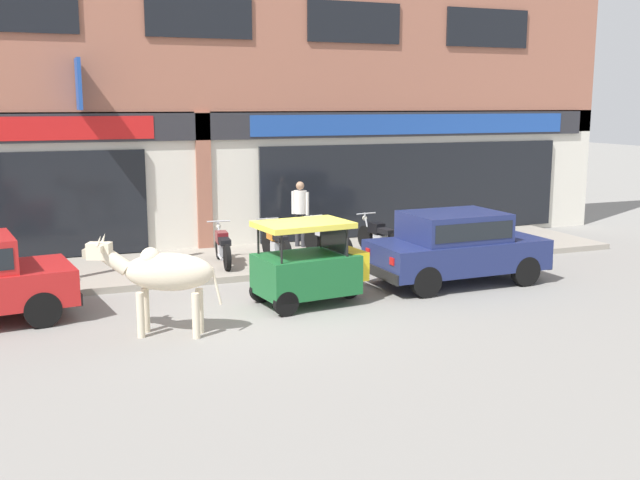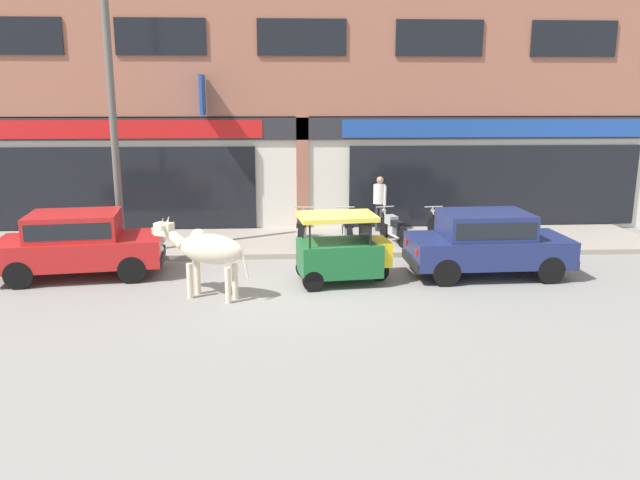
# 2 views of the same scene
# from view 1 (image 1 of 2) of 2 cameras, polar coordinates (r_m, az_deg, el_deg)

# --- Properties ---
(ground_plane) EXTENTS (90.00, 90.00, 0.00)m
(ground_plane) POSITION_cam_1_polar(r_m,az_deg,el_deg) (13.33, -3.42, -5.29)
(ground_plane) COLOR gray
(sidewalk) EXTENTS (19.00, 3.26, 0.13)m
(sidewalk) POSITION_cam_1_polar(r_m,az_deg,el_deg) (16.89, -7.47, -1.77)
(sidewalk) COLOR gray
(sidewalk) RESTS_ON ground
(shop_building) EXTENTS (23.00, 1.40, 9.29)m
(shop_building) POSITION_cam_1_polar(r_m,az_deg,el_deg) (18.37, -9.28, 12.87)
(shop_building) COLOR #9E604C
(shop_building) RESTS_ON ground
(cow) EXTENTS (2.00, 1.16, 1.61)m
(cow) POSITION_cam_1_polar(r_m,az_deg,el_deg) (11.87, -11.90, -2.45)
(cow) COLOR beige
(cow) RESTS_ON ground
(car_0) EXTENTS (3.66, 1.71, 1.46)m
(car_0) POSITION_cam_1_polar(r_m,az_deg,el_deg) (15.24, 10.30, -0.30)
(car_0) COLOR black
(car_0) RESTS_ON ground
(auto_rickshaw) EXTENTS (2.05, 1.35, 1.52)m
(auto_rickshaw) POSITION_cam_1_polar(r_m,az_deg,el_deg) (13.50, -0.80, -2.18)
(auto_rickshaw) COLOR black
(auto_rickshaw) RESTS_ON ground
(motorcycle_0) EXTENTS (0.53, 1.81, 0.88)m
(motorcycle_0) POSITION_cam_1_polar(r_m,az_deg,el_deg) (16.39, -7.42, -0.53)
(motorcycle_0) COLOR black
(motorcycle_0) RESTS_ON sidewalk
(motorcycle_1) EXTENTS (0.52, 1.81, 0.88)m
(motorcycle_1) POSITION_cam_1_polar(r_m,az_deg,el_deg) (16.66, -3.37, -0.28)
(motorcycle_1) COLOR black
(motorcycle_1) RESTS_ON sidewalk
(motorcycle_2) EXTENTS (0.65, 1.79, 0.88)m
(motorcycle_2) POSITION_cam_1_polar(r_m,az_deg,el_deg) (17.10, 0.57, 0.02)
(motorcycle_2) COLOR black
(motorcycle_2) RESTS_ON sidewalk
(motorcycle_3) EXTENTS (0.52, 1.81, 0.88)m
(motorcycle_3) POSITION_cam_1_polar(r_m,az_deg,el_deg) (17.53, 4.54, 0.24)
(motorcycle_3) COLOR black
(motorcycle_3) RESTS_ON sidewalk
(pedestrian) EXTENTS (0.32, 0.42, 1.60)m
(pedestrian) POSITION_cam_1_polar(r_m,az_deg,el_deg) (18.19, -1.52, 2.55)
(pedestrian) COLOR #2D2D33
(pedestrian) RESTS_ON sidewalk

